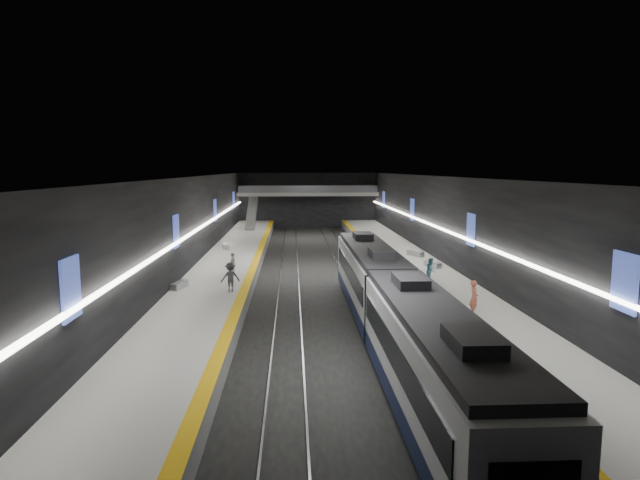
{
  "coord_description": "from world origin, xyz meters",
  "views": [
    {
      "loc": [
        -2.21,
        -43.55,
        8.64
      ],
      "look_at": [
        0.26,
        4.3,
        2.2
      ],
      "focal_mm": 30.0,
      "sensor_mm": 36.0,
      "label": 1
    }
  ],
  "objects": [
    {
      "name": "wall_left",
      "position": [
        -10.0,
        0.0,
        4.0
      ],
      "size": [
        0.04,
        70.0,
        8.0
      ],
      "primitive_type": "cube",
      "color": "black",
      "rests_on": "ground"
    },
    {
      "name": "escalator",
      "position": [
        -7.5,
        26.0,
        2.9
      ],
      "size": [
        1.2,
        7.5,
        3.92
      ],
      "primitive_type": "cube",
      "rotation": [
        0.44,
        0.0,
        0.0
      ],
      "color": "#99999E",
      "rests_on": "platform_left"
    },
    {
      "name": "bench_left_near",
      "position": [
        -9.5,
        -9.63,
        1.21
      ],
      "size": [
        0.87,
        1.8,
        0.42
      ],
      "primitive_type": "cube",
      "rotation": [
        0.0,
        0.0,
        -0.23
      ],
      "color": "#99999E",
      "rests_on": "platform_left"
    },
    {
      "name": "ad_posters",
      "position": [
        -0.0,
        1.0,
        4.5
      ],
      "size": [
        19.94,
        53.5,
        2.2
      ],
      "color": "#384BAA",
      "rests_on": "wall_left"
    },
    {
      "name": "passenger_right_b",
      "position": [
        7.02,
        -8.83,
        1.85
      ],
      "size": [
        0.96,
        1.03,
        1.69
      ],
      "primitive_type": "imported",
      "rotation": [
        0.0,
        0.0,
        1.07
      ],
      "color": "#54A1B6",
      "rests_on": "platform_right"
    },
    {
      "name": "mezzanine_bridge",
      "position": [
        0.0,
        32.93,
        5.04
      ],
      "size": [
        20.0,
        3.0,
        1.5
      ],
      "color": "gray",
      "rests_on": "wall_left"
    },
    {
      "name": "bench_left_far",
      "position": [
        -8.71,
        7.7,
        1.24
      ],
      "size": [
        0.9,
        2.03,
        0.48
      ],
      "primitive_type": "cube",
      "rotation": [
        0.0,
        0.0,
        0.19
      ],
      "color": "#99999E",
      "rests_on": "platform_left"
    },
    {
      "name": "passenger_left_b",
      "position": [
        -6.1,
        -10.74,
        1.92
      ],
      "size": [
        1.34,
        1.01,
        1.84
      ],
      "primitive_type": "imported",
      "rotation": [
        0.0,
        0.0,
        3.45
      ],
      "color": "#3C3C43",
      "rests_on": "platform_left"
    },
    {
      "name": "passenger_right_a",
      "position": [
        7.2,
        -16.87,
        1.93
      ],
      "size": [
        0.53,
        0.73,
        1.86
      ],
      "primitive_type": "imported",
      "rotation": [
        0.0,
        0.0,
        1.44
      ],
      "color": "#D66B4F",
      "rests_on": "platform_right"
    },
    {
      "name": "bench_right_near",
      "position": [
        8.65,
        -3.16,
        1.22
      ],
      "size": [
        1.08,
        1.83,
        0.43
      ],
      "primitive_type": "cube",
      "rotation": [
        0.0,
        0.0,
        0.36
      ],
      "color": "#99999E",
      "rests_on": "platform_right"
    },
    {
      "name": "tactile_strip_right",
      "position": [
        5.3,
        0.0,
        1.02
      ],
      "size": [
        0.6,
        70.0,
        0.02
      ],
      "primitive_type": "cube",
      "color": "#E2A90B",
      "rests_on": "platform_right"
    },
    {
      "name": "wall_front",
      "position": [
        0.0,
        -35.0,
        4.0
      ],
      "size": [
        20.0,
        0.04,
        8.0
      ],
      "primitive_type": "cube",
      "color": "black",
      "rests_on": "ground"
    },
    {
      "name": "platform_left",
      "position": [
        -7.5,
        0.0,
        0.5
      ],
      "size": [
        5.0,
        70.0,
        1.0
      ],
      "primitive_type": "cube",
      "color": "slate",
      "rests_on": "ground"
    },
    {
      "name": "platform_right",
      "position": [
        7.5,
        0.0,
        0.5
      ],
      "size": [
        5.0,
        70.0,
        1.0
      ],
      "primitive_type": "cube",
      "color": "slate",
      "rests_on": "ground"
    },
    {
      "name": "wall_back",
      "position": [
        0.0,
        35.0,
        4.0
      ],
      "size": [
        20.0,
        0.04,
        8.0
      ],
      "primitive_type": "cube",
      "color": "black",
      "rests_on": "ground"
    },
    {
      "name": "rails",
      "position": [
        -0.0,
        0.0,
        0.06
      ],
      "size": [
        6.52,
        70.0,
        0.12
      ],
      "color": "gray",
      "rests_on": "ground"
    },
    {
      "name": "wall_right",
      "position": [
        10.0,
        0.0,
        4.0
      ],
      "size": [
        0.04,
        70.0,
        8.0
      ],
      "primitive_type": "cube",
      "color": "black",
      "rests_on": "ground"
    },
    {
      "name": "tile_surface_right",
      "position": [
        7.5,
        0.0,
        1.01
      ],
      "size": [
        5.0,
        70.0,
        0.02
      ],
      "primitive_type": "cube",
      "color": "#B6B6B1",
      "rests_on": "platform_right"
    },
    {
      "name": "cove_light_right",
      "position": [
        9.8,
        0.0,
        3.8
      ],
      "size": [
        0.25,
        68.6,
        0.12
      ],
      "primitive_type": "cube",
      "color": "white",
      "rests_on": "wall_right"
    },
    {
      "name": "tactile_strip_left",
      "position": [
        -5.3,
        0.0,
        1.02
      ],
      "size": [
        0.6,
        70.0,
        0.02
      ],
      "primitive_type": "cube",
      "color": "#E2A90B",
      "rests_on": "platform_left"
    },
    {
      "name": "cove_light_left",
      "position": [
        -9.8,
        0.0,
        3.8
      ],
      "size": [
        0.25,
        68.6,
        0.12
      ],
      "primitive_type": "cube",
      "color": "white",
      "rests_on": "wall_left"
    },
    {
      "name": "ceiling",
      "position": [
        0.0,
        0.0,
        8.0
      ],
      "size": [
        20.0,
        70.0,
        0.04
      ],
      "primitive_type": "cube",
      "rotation": [
        3.14,
        0.0,
        0.0
      ],
      "color": "beige",
      "rests_on": "wall_left"
    },
    {
      "name": "bench_right_far",
      "position": [
        8.53,
        2.19,
        1.23
      ],
      "size": [
        1.25,
        1.92,
        0.46
      ],
      "primitive_type": "cube",
      "rotation": [
        0.0,
        0.0,
        0.43
      ],
      "color": "#99999E",
      "rests_on": "platform_right"
    },
    {
      "name": "passenger_left_a",
      "position": [
        -6.52,
        -5.56,
        1.83
      ],
      "size": [
        0.48,
        1.0,
        1.65
      ],
      "primitive_type": "imported",
      "rotation": [
        0.0,
        0.0,
        -1.65
      ],
      "color": "silver",
      "rests_on": "platform_left"
    },
    {
      "name": "ground",
      "position": [
        0.0,
        0.0,
        0.0
      ],
      "size": [
        70.0,
        70.0,
        0.0
      ],
      "primitive_type": "plane",
      "color": "black",
      "rests_on": "ground"
    },
    {
      "name": "tile_surface_left",
      "position": [
        -7.5,
        0.0,
        1.01
      ],
      "size": [
        5.0,
        70.0,
        0.02
      ],
      "primitive_type": "cube",
      "color": "#B6B6B1",
      "rests_on": "platform_left"
    },
    {
      "name": "train",
      "position": [
        2.5,
        -19.22,
        2.2
      ],
      "size": [
        2.69,
        29.61,
        3.6
      ],
      "color": "#10193E",
      "rests_on": "ground"
    }
  ]
}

